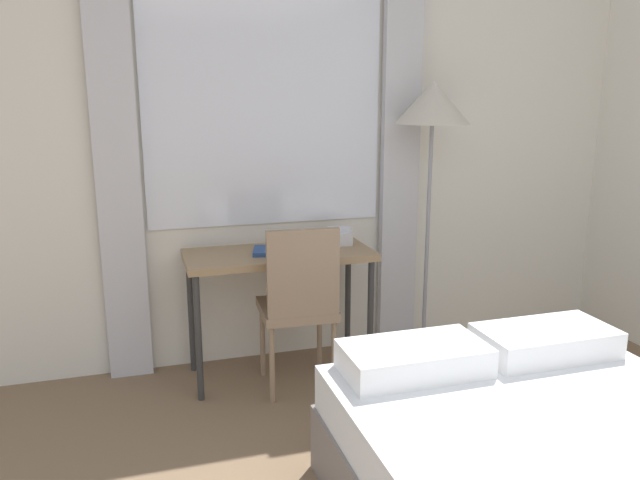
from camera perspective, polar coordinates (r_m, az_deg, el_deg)
The scene contains 6 objects.
wall_back_with_window at distance 3.76m, azimuth -3.04°, elevation 9.27°, with size 5.40×0.13×2.70m.
desk at distance 3.55m, azimuth -3.78°, elevation -2.29°, with size 1.05×0.47×0.74m.
desk_chair at distance 3.37m, azimuth -1.91°, elevation -5.46°, with size 0.42×0.42×0.94m.
standing_lamp at distance 3.74m, azimuth 10.21°, elevation 10.66°, with size 0.44×0.44×1.68m.
telephone at distance 3.70m, azimuth 1.76°, elevation 0.34°, with size 0.13×0.16×0.10m.
book at distance 3.50m, azimuth -4.22°, elevation -0.97°, with size 0.27×0.24×0.02m.
Camera 1 is at (-0.93, -0.37, 1.62)m, focal length 35.00 mm.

